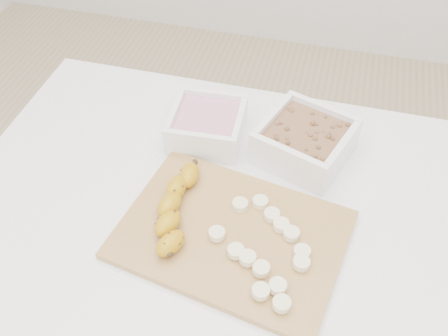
% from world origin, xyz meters
% --- Properties ---
extents(table, '(1.00, 0.70, 0.75)m').
position_xyz_m(table, '(0.00, 0.00, 0.65)').
color(table, white).
rests_on(table, ground).
extents(bowl_yogurt, '(0.16, 0.16, 0.07)m').
position_xyz_m(bowl_yogurt, '(-0.07, 0.16, 0.79)').
color(bowl_yogurt, white).
rests_on(bowl_yogurt, table).
extents(bowl_granola, '(0.21, 0.21, 0.08)m').
position_xyz_m(bowl_granola, '(0.13, 0.16, 0.79)').
color(bowl_granola, white).
rests_on(bowl_granola, table).
extents(cutting_board, '(0.43, 0.34, 0.01)m').
position_xyz_m(cutting_board, '(0.04, -0.07, 0.76)').
color(cutting_board, tan).
rests_on(cutting_board, table).
extents(banana, '(0.07, 0.21, 0.04)m').
position_xyz_m(banana, '(-0.06, -0.06, 0.78)').
color(banana, '#B5800C').
rests_on(banana, cutting_board).
extents(banana_slices, '(0.18, 0.22, 0.02)m').
position_xyz_m(banana_slices, '(0.11, -0.10, 0.77)').
color(banana_slices, '#FCEABD').
rests_on(banana_slices, cutting_board).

